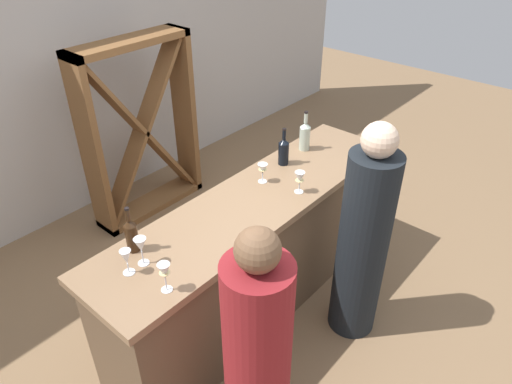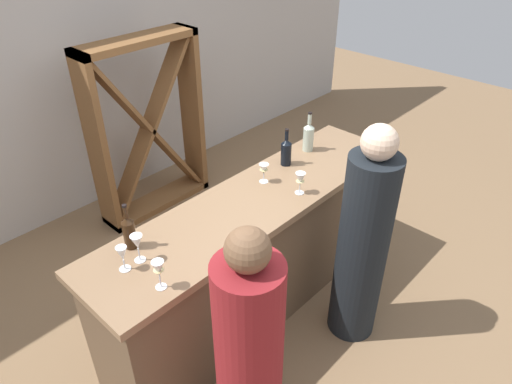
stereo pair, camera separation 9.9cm
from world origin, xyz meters
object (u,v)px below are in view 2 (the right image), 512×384
(wine_glass_near_right, at_px, (122,255))
(person_center_guest, at_px, (249,361))
(wine_rack, at_px, (148,129))
(wine_glass_far_center, at_px, (264,170))
(wine_glass_far_left, at_px, (137,243))
(wine_bottle_second_left_near_black, at_px, (286,151))
(wine_bottle_center_clear_pale, at_px, (308,136))
(wine_glass_near_center, at_px, (300,180))
(person_left_guest, at_px, (363,246))
(wine_bottle_leftmost_amber_brown, at_px, (129,231))
(wine_glass_near_left, at_px, (159,270))

(wine_glass_near_right, bearing_deg, person_center_guest, -75.78)
(person_center_guest, bearing_deg, wine_rack, -19.23)
(wine_glass_far_center, bearing_deg, person_center_guest, -140.90)
(wine_glass_far_left, bearing_deg, wine_glass_far_center, 2.67)
(wine_glass_near_right, bearing_deg, wine_bottle_second_left_near_black, 3.77)
(wine_bottle_center_clear_pale, height_order, wine_glass_near_center, wine_bottle_center_clear_pale)
(wine_glass_near_center, xyz_separation_m, person_left_guest, (0.09, -0.46, -0.34))
(wine_glass_far_left, bearing_deg, person_left_guest, -29.55)
(wine_bottle_leftmost_amber_brown, xyz_separation_m, wine_glass_near_left, (-0.08, -0.38, 0.01))
(wine_glass_near_left, bearing_deg, person_center_guest, -74.20)
(wine_bottle_second_left_near_black, height_order, wine_bottle_center_clear_pale, wine_bottle_center_clear_pale)
(wine_bottle_center_clear_pale, xyz_separation_m, wine_glass_near_left, (-1.66, -0.36, -0.00))
(wine_bottle_center_clear_pale, height_order, wine_glass_far_center, wine_bottle_center_clear_pale)
(wine_glass_far_left, bearing_deg, wine_bottle_leftmost_amber_brown, 74.91)
(wine_bottle_second_left_near_black, height_order, person_center_guest, person_center_guest)
(wine_glass_near_left, bearing_deg, wine_bottle_second_left_near_black, 13.87)
(wine_bottle_center_clear_pale, relative_size, wine_glass_near_center, 2.03)
(wine_glass_near_left, xyz_separation_m, person_center_guest, (0.14, -0.48, -0.39))
(wine_bottle_center_clear_pale, relative_size, person_left_guest, 0.19)
(wine_bottle_center_clear_pale, height_order, person_center_guest, person_center_guest)
(wine_glass_far_left, bearing_deg, wine_bottle_center_clear_pale, 3.92)
(wine_glass_near_center, xyz_separation_m, wine_glass_near_right, (-1.20, 0.22, -0.00))
(wine_bottle_leftmost_amber_brown, bearing_deg, wine_glass_far_left, -105.09)
(wine_bottle_center_clear_pale, distance_m, wine_glass_near_left, 1.70)
(wine_rack, distance_m, wine_glass_far_center, 1.58)
(wine_bottle_second_left_near_black, relative_size, wine_glass_far_center, 2.03)
(wine_glass_far_center, bearing_deg, wine_rack, 84.83)
(wine_glass_far_left, distance_m, wine_glass_far_center, 1.05)
(wine_glass_near_right, xyz_separation_m, person_left_guest, (1.29, -0.68, -0.34))
(wine_glass_near_center, distance_m, person_center_guest, 1.20)
(wine_glass_near_right, bearing_deg, person_left_guest, -27.68)
(wine_bottle_leftmost_amber_brown, bearing_deg, wine_rack, 51.92)
(person_left_guest, relative_size, person_center_guest, 1.04)
(wine_bottle_leftmost_amber_brown, bearing_deg, wine_glass_near_center, -17.90)
(wine_bottle_center_clear_pale, bearing_deg, wine_glass_far_center, -173.78)
(wine_glass_far_left, distance_m, person_center_guest, 0.84)
(wine_rack, distance_m, wine_bottle_leftmost_amber_brown, 1.89)
(wine_glass_near_center, bearing_deg, wine_glass_near_right, 169.81)
(wine_glass_far_center, relative_size, person_left_guest, 0.09)
(wine_bottle_leftmost_amber_brown, height_order, wine_glass_far_left, wine_bottle_leftmost_amber_brown)
(wine_glass_near_left, distance_m, person_left_guest, 1.36)
(wine_bottle_leftmost_amber_brown, distance_m, wine_glass_near_left, 0.39)
(wine_bottle_leftmost_amber_brown, height_order, wine_glass_far_center, wine_bottle_leftmost_amber_brown)
(wine_glass_near_left, xyz_separation_m, person_left_guest, (1.24, -0.43, -0.36))
(wine_bottle_second_left_near_black, xyz_separation_m, wine_glass_near_right, (-1.43, -0.09, -0.01))
(wine_glass_near_left, height_order, person_left_guest, person_left_guest)
(wine_glass_far_left, relative_size, wine_glass_far_center, 1.22)
(wine_bottle_center_clear_pale, xyz_separation_m, wine_glass_near_right, (-1.71, -0.11, -0.02))
(wine_bottle_leftmost_amber_brown, bearing_deg, person_center_guest, -86.37)
(wine_rack, relative_size, wine_bottle_center_clear_pale, 5.31)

